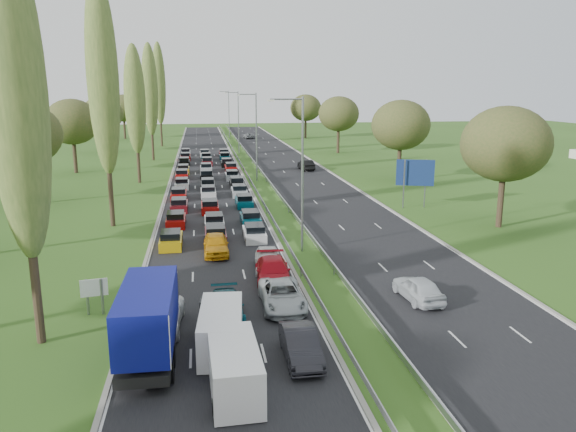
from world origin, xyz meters
TOP-DOWN VIEW (x-y plane):
  - ground at (4.50, 80.00)m, footprint 260.00×260.00m
  - near_carriageway at (-2.25, 82.50)m, footprint 10.50×215.00m
  - far_carriageway at (11.25, 82.50)m, footprint 10.50×215.00m
  - central_reservation at (4.50, 82.50)m, footprint 2.36×215.00m
  - lamp_columns at (4.50, 78.00)m, footprint 0.18×140.18m
  - poplar_row at (-11.50, 68.17)m, footprint 2.80×127.80m
  - woodland_left at (-22.00, 62.63)m, footprint 8.00×166.00m
  - woodland_right at (24.00, 66.67)m, footprint 8.00×153.00m
  - traffic_queue_fill at (-2.27, 77.31)m, footprint 9.10×68.18m
  - near_car_2 at (-5.70, 29.54)m, footprint 2.71×5.38m
  - near_car_7 at (-2.03, 30.58)m, footprint 1.94×4.59m
  - near_car_8 at (-2.24, 43.14)m, footprint 1.90×4.71m
  - near_car_9 at (1.17, 25.09)m, footprint 1.56×4.46m
  - near_car_10 at (1.25, 31.68)m, footprint 2.50×5.33m
  - near_car_11 at (1.26, 35.91)m, footprint 2.53×5.58m
  - near_car_12 at (1.26, 38.73)m, footprint 2.22×4.70m
  - far_car_0 at (9.56, 31.53)m, footprint 2.15×4.57m
  - far_car_1 at (13.24, 87.32)m, footprint 2.05×4.93m
  - far_car_2 at (9.26, 145.46)m, footprint 2.78×5.31m
  - blue_lorry at (-5.87, 26.89)m, footprint 2.40×8.66m
  - white_van_front at (-2.11, 22.89)m, footprint 2.02×5.14m
  - white_van_rear at (-2.50, 26.92)m, footprint 2.02×5.15m
  - info_sign at (-9.40, 32.31)m, footprint 1.49×0.36m
  - direction_sign at (19.40, 57.50)m, footprint 3.83×1.35m

SIDE VIEW (x-z plane):
  - ground at x=4.50m, z-range 0.00..0.00m
  - near_carriageway at x=-2.25m, z-range -0.02..0.02m
  - far_carriageway at x=11.25m, z-range -0.02..0.02m
  - traffic_queue_fill at x=-2.27m, z-range 0.04..0.84m
  - central_reservation at x=4.50m, z-range 0.39..0.71m
  - near_car_7 at x=-2.03m, z-range 0.02..1.34m
  - far_car_2 at x=9.26m, z-range 0.02..1.45m
  - near_car_2 at x=-5.70m, z-range 0.02..1.48m
  - near_car_9 at x=1.17m, z-range 0.02..1.49m
  - near_car_10 at x=1.25m, z-range 0.02..1.49m
  - far_car_0 at x=9.56m, z-range 0.02..1.53m
  - near_car_12 at x=1.26m, z-range 0.02..1.57m
  - near_car_11 at x=1.26m, z-range 0.02..1.60m
  - far_car_1 at x=13.24m, z-range 0.02..1.61m
  - near_car_8 at x=-2.24m, z-range 0.02..1.62m
  - white_van_front at x=-2.11m, z-range 0.03..2.09m
  - white_van_rear at x=-2.50m, z-range 0.03..2.10m
  - info_sign at x=-9.40m, z-range 0.32..2.42m
  - blue_lorry at x=-5.87m, z-range 0.08..3.73m
  - direction_sign at x=19.40m, z-range 0.97..6.17m
  - lamp_columns at x=4.50m, z-range 0.00..12.00m
  - woodland_right at x=24.00m, z-range 2.13..13.23m
  - woodland_left at x=-22.00m, z-range 2.13..13.23m
  - poplar_row at x=-11.50m, z-range 1.17..23.61m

